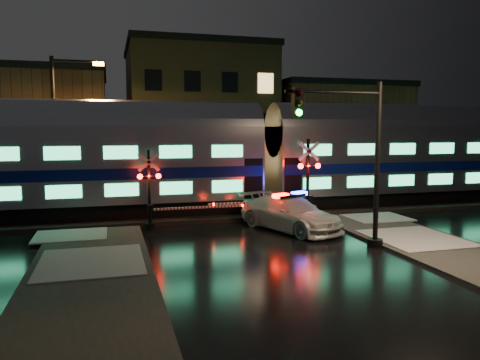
% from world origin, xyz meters
% --- Properties ---
extents(ground, '(120.00, 120.00, 0.00)m').
position_xyz_m(ground, '(0.00, 0.00, 0.00)').
color(ground, black).
rests_on(ground, ground).
extents(ballast, '(90.00, 4.20, 0.24)m').
position_xyz_m(ballast, '(0.00, 5.00, 0.12)').
color(ballast, black).
rests_on(ballast, ground).
extents(sidewalk_left, '(4.00, 20.00, 0.12)m').
position_xyz_m(sidewalk_left, '(-6.50, -6.00, 0.06)').
color(sidewalk_left, '#2D2D2D').
rests_on(sidewalk_left, ground).
extents(sidewalk_right, '(4.00, 20.00, 0.12)m').
position_xyz_m(sidewalk_right, '(6.50, -6.00, 0.06)').
color(sidewalk_right, '#2D2D2D').
rests_on(sidewalk_right, ground).
extents(building_left, '(14.00, 10.00, 9.00)m').
position_xyz_m(building_left, '(-13.00, 22.00, 4.50)').
color(building_left, brown).
rests_on(building_left, ground).
extents(building_mid, '(12.00, 11.00, 11.50)m').
position_xyz_m(building_mid, '(2.00, 22.50, 5.75)').
color(building_mid, brown).
rests_on(building_mid, ground).
extents(building_right, '(12.00, 10.00, 8.50)m').
position_xyz_m(building_right, '(15.00, 22.00, 4.25)').
color(building_right, brown).
rests_on(building_right, ground).
extents(train, '(51.00, 3.12, 5.92)m').
position_xyz_m(train, '(2.49, 5.00, 3.38)').
color(train, black).
rests_on(train, ballast).
extents(police_car, '(4.15, 5.92, 1.76)m').
position_xyz_m(police_car, '(2.24, 0.50, 0.80)').
color(police_car, silver).
rests_on(police_car, ground).
extents(crossing_signal_right, '(5.94, 0.66, 4.21)m').
position_xyz_m(crossing_signal_right, '(3.60, 2.31, 1.74)').
color(crossing_signal_right, black).
rests_on(crossing_signal_right, ground).
extents(crossing_signal_left, '(5.30, 0.63, 3.75)m').
position_xyz_m(crossing_signal_left, '(-3.69, 2.30, 1.54)').
color(crossing_signal_left, black).
rests_on(crossing_signal_left, ground).
extents(traffic_light, '(4.21, 0.73, 6.51)m').
position_xyz_m(traffic_light, '(3.31, -3.43, 3.46)').
color(traffic_light, black).
rests_on(traffic_light, ground).
extents(streetlight, '(2.93, 0.31, 8.76)m').
position_xyz_m(streetlight, '(-8.45, 9.00, 5.05)').
color(streetlight, black).
rests_on(streetlight, ground).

